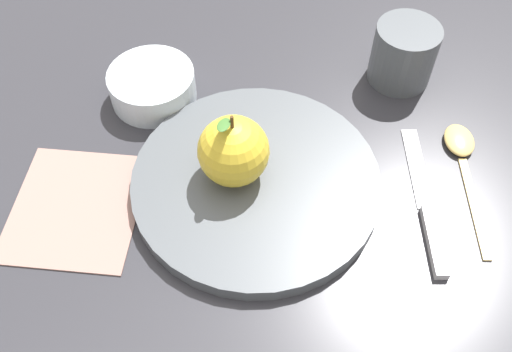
# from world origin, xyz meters

# --- Properties ---
(ground_plane) EXTENTS (2.40, 2.40, 0.00)m
(ground_plane) POSITION_xyz_m (0.00, 0.00, 0.00)
(ground_plane) COLOR #2D2D33
(dinner_plate) EXTENTS (0.27, 0.27, 0.02)m
(dinner_plate) POSITION_xyz_m (0.02, -0.01, 0.01)
(dinner_plate) COLOR #4C5156
(dinner_plate) RESTS_ON ground_plane
(apple) EXTENTS (0.07, 0.07, 0.09)m
(apple) POSITION_xyz_m (0.03, -0.03, 0.06)
(apple) COLOR gold
(apple) RESTS_ON dinner_plate
(side_bowl) EXTENTS (0.10, 0.10, 0.04)m
(side_bowl) POSITION_xyz_m (0.02, -0.20, 0.02)
(side_bowl) COLOR silver
(side_bowl) RESTS_ON ground_plane
(cup) EXTENTS (0.08, 0.08, 0.08)m
(cup) POSITION_xyz_m (-0.23, -0.02, 0.04)
(cup) COLOR #4C5156
(cup) RESTS_ON ground_plane
(knife) EXTENTS (0.14, 0.16, 0.01)m
(knife) POSITION_xyz_m (-0.09, 0.13, 0.00)
(knife) COLOR silver
(knife) RESTS_ON ground_plane
(spoon) EXTENTS (0.14, 0.14, 0.01)m
(spoon) POSITION_xyz_m (-0.18, 0.11, 0.01)
(spoon) COLOR #D8B766
(spoon) RESTS_ON ground_plane
(linen_napkin) EXTENTS (0.20, 0.20, 0.00)m
(linen_napkin) POSITION_xyz_m (0.18, -0.12, 0.00)
(linen_napkin) COLOR gray
(linen_napkin) RESTS_ON ground_plane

